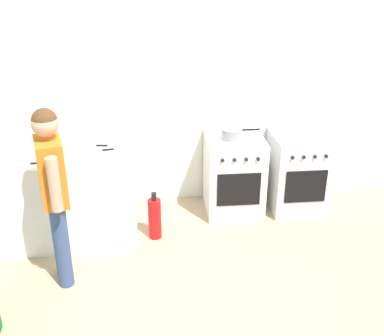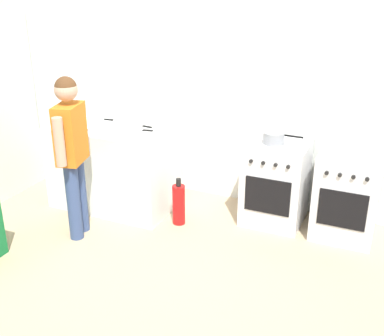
% 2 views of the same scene
% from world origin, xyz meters
% --- Properties ---
extents(ground_plane, '(8.00, 8.00, 0.00)m').
position_xyz_m(ground_plane, '(0.00, 0.00, 0.00)').
color(ground_plane, tan).
extents(back_wall, '(6.00, 0.10, 2.60)m').
position_xyz_m(back_wall, '(0.00, 1.95, 1.30)').
color(back_wall, silver).
rests_on(back_wall, ground).
extents(counter_unit, '(1.30, 0.70, 0.90)m').
position_xyz_m(counter_unit, '(-1.35, 1.20, 0.45)').
color(counter_unit, white).
rests_on(counter_unit, ground).
extents(oven_left, '(0.60, 0.62, 0.85)m').
position_xyz_m(oven_left, '(0.35, 1.58, 0.43)').
color(oven_left, white).
rests_on(oven_left, ground).
extents(oven_right, '(0.58, 0.62, 0.85)m').
position_xyz_m(oven_right, '(1.05, 1.58, 0.43)').
color(oven_right, white).
rests_on(oven_right, ground).
extents(pot, '(0.39, 0.21, 0.11)m').
position_xyz_m(pot, '(0.31, 1.55, 0.91)').
color(pot, gray).
rests_on(pot, oven_left).
extents(knife_utility, '(0.25, 0.08, 0.01)m').
position_xyz_m(knife_utility, '(-0.99, 1.24, 0.90)').
color(knife_utility, silver).
rests_on(knife_utility, counter_unit).
extents(knife_bread, '(0.35, 0.06, 0.01)m').
position_xyz_m(knife_bread, '(-1.62, 1.41, 0.90)').
color(knife_bread, silver).
rests_on(knife_bread, counter_unit).
extents(knife_chef, '(0.31, 0.07, 0.01)m').
position_xyz_m(knife_chef, '(-1.09, 1.37, 0.90)').
color(knife_chef, silver).
rests_on(knife_chef, counter_unit).
extents(knife_paring, '(0.21, 0.04, 0.01)m').
position_xyz_m(knife_paring, '(-1.52, 1.00, 0.91)').
color(knife_paring, silver).
rests_on(knife_paring, counter_unit).
extents(person, '(0.28, 0.55, 1.57)m').
position_xyz_m(person, '(-1.33, 0.51, 0.93)').
color(person, '#384C7A').
rests_on(person, ground).
extents(fire_extinguisher, '(0.13, 0.13, 0.50)m').
position_xyz_m(fire_extinguisher, '(-0.52, 1.10, 0.22)').
color(fire_extinguisher, red).
rests_on(fire_extinguisher, ground).
extents(larder_cabinet, '(0.48, 0.44, 2.00)m').
position_xyz_m(larder_cabinet, '(-2.30, 1.68, 1.00)').
color(larder_cabinet, white).
rests_on(larder_cabinet, ground).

